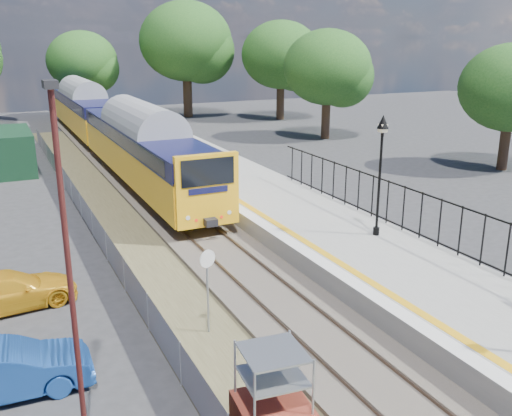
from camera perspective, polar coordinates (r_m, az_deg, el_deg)
ground at (r=15.56m, az=9.19°, el=-15.28°), size 120.00×120.00×0.00m
track_bed at (r=23.13m, az=-5.39°, el=-3.86°), size 5.90×80.00×0.29m
platform at (r=23.53m, az=6.77°, el=-2.62°), size 5.00×70.00×0.90m
platform_edge at (r=22.40m, az=2.32°, el=-2.28°), size 0.90×70.00×0.01m
victorian_lamp_north at (r=21.57m, az=12.44°, el=5.92°), size 0.44×0.44×4.60m
palisade_fence at (r=20.32m, az=21.26°, el=-2.70°), size 0.12×26.00×2.00m
wire_fence at (r=24.23m, az=-15.65°, el=-2.19°), size 0.06×52.00×1.20m
tree_line at (r=53.55m, az=-16.00°, el=14.39°), size 56.80×43.80×11.88m
train at (r=42.46m, az=-14.73°, el=8.25°), size 2.82×40.83×3.51m
brick_plinth at (r=12.19m, az=1.68°, el=-18.83°), size 1.56×1.56×2.30m
speed_sign at (r=16.08m, az=-4.86°, el=-7.00°), size 0.51×0.18×2.59m
carpark_lamp at (r=11.87m, az=-18.41°, el=-3.71°), size 0.25×0.50×7.45m
car_blue at (r=15.15m, az=-23.83°, el=-14.68°), size 4.02×1.52×1.31m
car_yellow at (r=19.54m, az=-23.58°, el=-7.62°), size 4.35×2.22×1.21m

